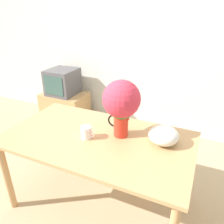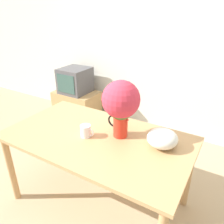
{
  "view_description": "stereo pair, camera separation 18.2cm",
  "coord_description": "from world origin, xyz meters",
  "px_view_note": "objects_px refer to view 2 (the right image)",
  "views": [
    {
      "loc": [
        0.92,
        -1.15,
        1.73
      ],
      "look_at": [
        0.24,
        0.35,
        0.95
      ],
      "focal_mm": 35.0,
      "sensor_mm": 36.0,
      "label": 1
    },
    {
      "loc": [
        1.08,
        -1.06,
        1.73
      ],
      "look_at": [
        0.24,
        0.35,
        0.95
      ],
      "focal_mm": 35.0,
      "sensor_mm": 36.0,
      "label": 2
    }
  ],
  "objects_px": {
    "coffee_mug": "(86,131)",
    "white_bowl": "(162,138)",
    "flower_vase": "(121,103)",
    "tv_set": "(75,80)"
  },
  "relations": [
    {
      "from": "white_bowl",
      "to": "tv_set",
      "type": "xyz_separation_m",
      "value": [
        -1.82,
        1.15,
        -0.13
      ]
    },
    {
      "from": "flower_vase",
      "to": "white_bowl",
      "type": "xyz_separation_m",
      "value": [
        0.36,
        0.03,
        -0.23
      ]
    },
    {
      "from": "coffee_mug",
      "to": "white_bowl",
      "type": "xyz_separation_m",
      "value": [
        0.6,
        0.19,
        0.02
      ]
    },
    {
      "from": "coffee_mug",
      "to": "white_bowl",
      "type": "bearing_deg",
      "value": 17.2
    },
    {
      "from": "white_bowl",
      "to": "flower_vase",
      "type": "bearing_deg",
      "value": -175.51
    },
    {
      "from": "coffee_mug",
      "to": "white_bowl",
      "type": "distance_m",
      "value": 0.63
    },
    {
      "from": "white_bowl",
      "to": "coffee_mug",
      "type": "bearing_deg",
      "value": -162.8
    },
    {
      "from": "flower_vase",
      "to": "white_bowl",
      "type": "bearing_deg",
      "value": 4.49
    },
    {
      "from": "white_bowl",
      "to": "tv_set",
      "type": "distance_m",
      "value": 2.16
    },
    {
      "from": "coffee_mug",
      "to": "tv_set",
      "type": "relative_size",
      "value": 0.28
    }
  ]
}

